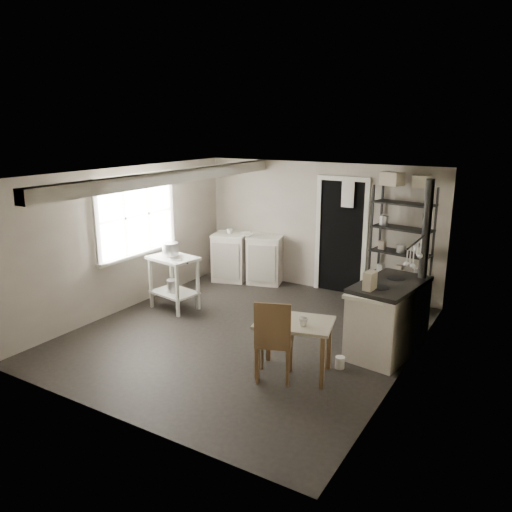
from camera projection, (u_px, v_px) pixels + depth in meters
The scene contains 31 objects.
floor at pixel (245, 334), 7.22m from camera, with size 5.00×5.00×0.00m, color black.
ceiling at pixel (244, 174), 6.63m from camera, with size 5.00×5.00×0.00m, color white.
wall_back at pixel (318, 227), 9.00m from camera, with size 4.50×0.02×2.30m, color #B7AC9C.
wall_front at pixel (109, 314), 4.85m from camera, with size 4.50×0.02×2.30m, color #B7AC9C.
wall_left at pixel (127, 239), 8.04m from camera, with size 0.02×5.00×2.30m, color #B7AC9C.
wall_right at pixel (408, 283), 5.81m from camera, with size 0.02×5.00×2.30m, color #B7AC9C.
window at pixel (136, 216), 8.11m from camera, with size 0.12×1.76×1.28m, color white, non-canonical shape.
doorway at pixel (341, 238), 8.79m from camera, with size 0.96×0.10×2.08m, color white, non-canonical shape.
ceiling_beam at pixel (175, 177), 7.25m from camera, with size 0.18×5.00×0.18m, color white, non-canonical shape.
wallpaper_panel at pixel (407, 283), 5.82m from camera, with size 0.01×5.00×2.30m, color beige, non-canonical shape.
utensil_rail at pixel (418, 239), 6.24m from camera, with size 0.06×1.20×0.44m, color #BBBBBE, non-canonical shape.
prep_table at pixel (174, 285), 8.13m from camera, with size 0.77×0.55×0.87m, color white, non-canonical shape.
stockpot at pixel (170, 251), 8.10m from camera, with size 0.27×0.27×0.29m, color #BBBBBE.
saucepan at pixel (176, 261), 7.86m from camera, with size 0.18×0.18×0.10m, color #BBBBBE.
bucket at pixel (173, 286), 8.12m from camera, with size 0.20×0.20×0.22m, color #BBBBBE.
base_cabinets at pixel (248, 258), 9.56m from camera, with size 1.39×0.60×0.91m, color beige, non-canonical shape.
mixing_bowl at pixel (248, 234), 9.31m from camera, with size 0.27×0.27×0.07m, color silver.
counter_cup at pixel (230, 231), 9.51m from camera, with size 0.13×0.13×0.10m, color silver.
shelf_rack at pixel (401, 252), 8.04m from camera, with size 0.95×0.37×2.01m, color black, non-canonical shape.
shelf_jar at pixel (382, 224), 8.15m from camera, with size 0.08×0.08×0.18m, color silver.
storage_box_a at pixel (392, 185), 7.85m from camera, with size 0.31×0.27×0.21m, color beige.
storage_box_b at pixel (421, 188), 7.66m from camera, with size 0.28×0.26×0.18m, color beige.
stove at pixel (388, 321), 6.55m from camera, with size 0.68×1.23×0.96m, color beige, non-canonical shape.
stovepipe at pixel (426, 232), 6.46m from camera, with size 0.11×0.11×1.43m, color black, non-canonical shape.
side_ledge at pixel (367, 332), 6.22m from camera, with size 0.60×0.32×0.92m, color white, non-canonical shape.
oats_box at pixel (370, 286), 6.13m from camera, with size 0.11×0.19×0.28m, color beige.
work_table at pixel (294, 345), 5.98m from camera, with size 0.90×0.63×0.68m, color #BDB8A1, non-canonical shape.
table_cup at pixel (303, 315), 5.74m from camera, with size 0.11×0.11×0.10m, color silver.
chair at pixel (275, 340), 5.86m from camera, with size 0.42×0.44×1.01m, color brown, non-canonical shape.
flour_sack at pixel (370, 293), 8.24m from camera, with size 0.40×0.34×0.48m, color white.
floor_crock at pixel (340, 362), 6.19m from camera, with size 0.12×0.12×0.15m, color silver.
Camera 1 is at (3.57, -5.67, 2.94)m, focal length 35.00 mm.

